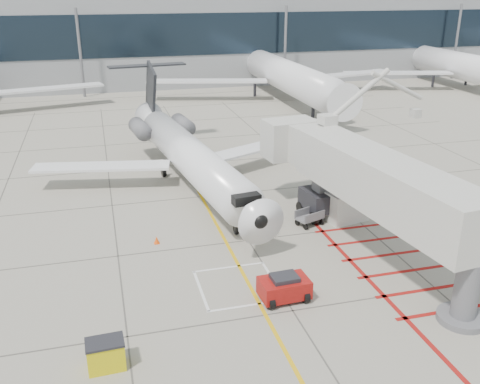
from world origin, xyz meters
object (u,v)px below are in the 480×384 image
object	(u,v)px
jet_bridge	(382,193)
regional_jet	(199,145)
pushback_tug	(284,287)
spill_bin	(106,354)

from	to	relation	value
jet_bridge	regional_jet	bearing A→B (deg)	116.33
pushback_tug	spill_bin	bearing A→B (deg)	-164.19
regional_jet	jet_bridge	xyz separation A→B (m)	(8.05, -12.24, 0.03)
regional_jet	spill_bin	xyz separation A→B (m)	(-7.55, -18.12, -3.35)
pushback_tug	spill_bin	size ratio (longest dim) A/B	1.63
jet_bridge	pushback_tug	world-z (taller)	jet_bridge
regional_jet	pushback_tug	xyz separation A→B (m)	(1.33, -15.13, -3.28)
regional_jet	spill_bin	distance (m)	19.92
regional_jet	jet_bridge	bearing A→B (deg)	-64.04
jet_bridge	pushback_tug	bearing A→B (deg)	-163.72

